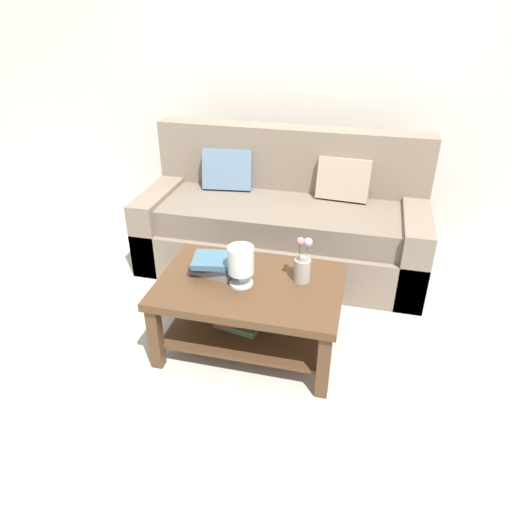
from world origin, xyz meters
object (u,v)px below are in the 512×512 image
at_px(flower_pitcher, 303,264).
at_px(glass_hurricane_vase, 241,262).
at_px(couch, 283,222).
at_px(book_stack_main, 216,264).
at_px(coffee_table, 249,301).

bearing_deg(flower_pitcher, glass_hurricane_vase, -160.50).
xyz_separation_m(couch, flower_pitcher, (0.31, -1.00, 0.22)).
height_order(book_stack_main, glass_hurricane_vase, glass_hurricane_vase).
bearing_deg(couch, coffee_table, -89.62).
distance_m(couch, glass_hurricane_vase, 1.16).
bearing_deg(book_stack_main, coffee_table, -16.37).
bearing_deg(coffee_table, glass_hurricane_vase, -149.17).
bearing_deg(book_stack_main, flower_pitcher, 3.20).
distance_m(book_stack_main, glass_hurricane_vase, 0.23).
xyz_separation_m(book_stack_main, flower_pitcher, (0.53, 0.03, 0.06)).
relative_size(book_stack_main, flower_pitcher, 1.04).
relative_size(glass_hurricane_vase, flower_pitcher, 0.81).
bearing_deg(flower_pitcher, couch, 107.05).
distance_m(couch, flower_pitcher, 1.07).
bearing_deg(glass_hurricane_vase, couch, 88.22).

